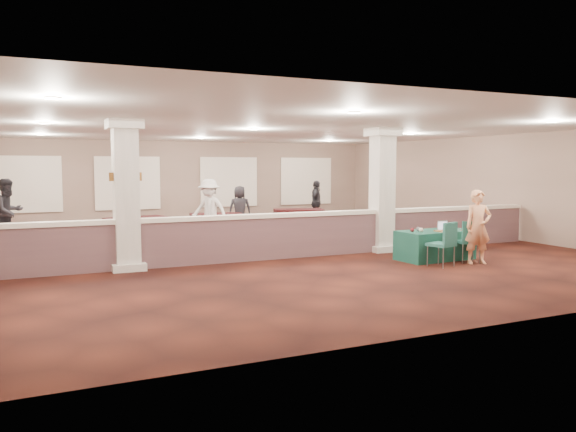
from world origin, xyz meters
name	(u,v)px	position (x,y,z in m)	size (l,w,h in m)	color
ground	(254,250)	(0.00, 0.00, 0.00)	(16.00, 16.00, 0.00)	#401810
wall_back	(180,182)	(0.00, 8.00, 1.60)	(16.00, 0.04, 3.20)	#816959
wall_front	(471,212)	(0.00, -8.00, 1.60)	(16.00, 0.04, 3.20)	#816959
wall_right	(486,186)	(8.00, 0.00, 1.60)	(0.04, 16.00, 3.20)	#816959
ceiling	(254,129)	(0.00, 0.00, 3.20)	(16.00, 16.00, 0.02)	silver
partition_wall	(277,235)	(0.00, -1.50, 0.57)	(15.60, 0.28, 1.10)	brown
column_left	(126,194)	(-3.50, -1.50, 1.64)	(0.72, 0.72, 3.20)	beige
column_right	(382,189)	(3.00, -1.50, 1.64)	(0.72, 0.72, 3.20)	beige
sconce_left	(112,177)	(-3.78, -1.50, 2.00)	(0.12, 0.12, 0.18)	brown
sconce_right	(139,177)	(-3.22, -1.50, 2.00)	(0.12, 0.12, 0.18)	brown
near_table	(435,245)	(3.39, -3.17, 0.35)	(1.81, 0.90, 0.69)	#103D34
conf_chair_main	(470,238)	(3.82, -3.86, 0.58)	(0.63, 0.63, 0.97)	#1D5648
conf_chair_side	(445,240)	(2.93, -4.06, 0.59)	(0.61, 0.62, 1.00)	#1D5648
woman	(478,227)	(3.89, -4.05, 0.84)	(0.61, 0.41, 1.69)	#FFAF6E
far_table_front_left	(143,234)	(-2.50, 2.27, 0.32)	(1.59, 0.79, 0.64)	black
far_table_front_center	(192,232)	(-1.19, 1.84, 0.35)	(1.73, 0.86, 0.70)	black
far_table_front_right	(348,231)	(3.07, 0.30, 0.33)	(1.64, 0.82, 0.67)	black
far_table_back_left	(137,229)	(-2.50, 3.20, 0.36)	(1.77, 0.88, 0.72)	black
far_table_back_center	(216,224)	(0.17, 3.87, 0.34)	(1.69, 0.85, 0.69)	black
far_table_back_right	(299,219)	(3.35, 4.24, 0.35)	(1.73, 0.87, 0.70)	black
attendee_a	(9,212)	(-5.94, 4.00, 0.94)	(0.90, 0.50, 1.88)	black
attendee_b	(209,210)	(-0.46, 2.52, 0.92)	(1.18, 0.54, 1.84)	white
attendee_c	(316,203)	(4.58, 5.24, 0.85)	(0.99, 0.47, 1.69)	black
attendee_d	(240,209)	(1.08, 4.13, 0.79)	(0.78, 0.42, 1.57)	black
laptop_base	(446,230)	(3.68, -3.20, 0.70)	(0.31, 0.22, 0.02)	#BCBBC0
laptop_screen	(442,225)	(3.67, -3.09, 0.82)	(0.31, 0.01, 0.21)	#BCBBC0
screen_glow	(443,225)	(3.67, -3.10, 0.80)	(0.29, 0.00, 0.18)	silver
knitting	(444,231)	(3.45, -3.41, 0.71)	(0.38, 0.29, 0.03)	#B5661D
yarn_cream	(421,230)	(2.87, -3.30, 0.75)	(0.10, 0.10, 0.10)	beige
yarn_red	(412,230)	(2.72, -3.17, 0.74)	(0.10, 0.10, 0.10)	maroon
yarn_grey	(418,229)	(2.95, -3.09, 0.74)	(0.10, 0.10, 0.10)	#515156
scissors	(463,230)	(4.02, -3.40, 0.70)	(0.11, 0.03, 0.01)	#AE121B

